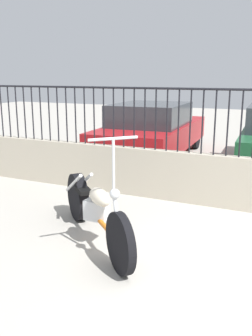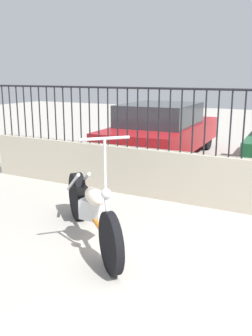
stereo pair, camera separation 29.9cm
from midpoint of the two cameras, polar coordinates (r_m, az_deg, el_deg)
name	(u,v)px [view 1 (the left image)]	position (r m, az deg, el deg)	size (l,w,h in m)	color
motorcycle_orange	(93,208)	(4.66, -6.97, -6.05)	(1.78, 1.64, 1.39)	black
car_red	(152,130)	(9.34, 3.10, 5.83)	(2.05, 4.45, 1.32)	black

